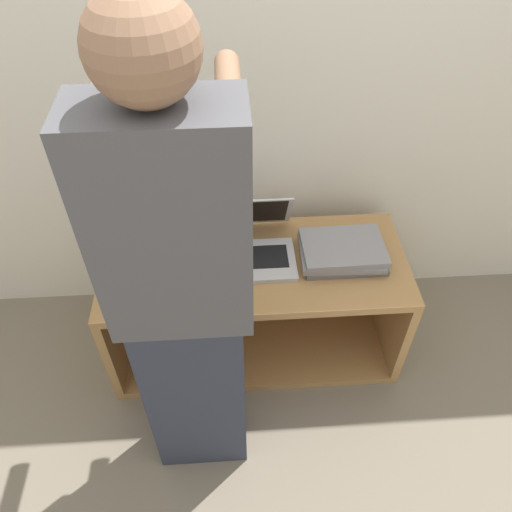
# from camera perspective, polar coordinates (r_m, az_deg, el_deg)

# --- Properties ---
(ground_plane) EXTENTS (12.00, 12.00, 0.00)m
(ground_plane) POSITION_cam_1_polar(r_m,az_deg,el_deg) (2.33, 0.32, -15.15)
(ground_plane) COLOR #756B5B
(wall_back) EXTENTS (8.00, 0.05, 2.40)m
(wall_back) POSITION_cam_1_polar(r_m,az_deg,el_deg) (1.99, -0.94, 20.62)
(wall_back) COLOR silver
(wall_back) RESTS_ON ground_plane
(cart) EXTENTS (1.26, 0.55, 0.55)m
(cart) POSITION_cam_1_polar(r_m,az_deg,el_deg) (2.29, -0.23, -4.49)
(cart) COLOR #A87A47
(cart) RESTS_ON ground_plane
(laptop_open) EXTENTS (0.33, 0.35, 0.23)m
(laptop_open) POSITION_cam_1_polar(r_m,az_deg,el_deg) (2.06, -0.26, 1.34)
(laptop_open) COLOR #B7B7BC
(laptop_open) RESTS_ON cart
(laptop_stack_left) EXTENTS (0.35, 0.26, 0.10)m
(laptop_stack_left) POSITION_cam_1_polar(r_m,az_deg,el_deg) (2.03, -10.51, -0.22)
(laptop_stack_left) COLOR #232326
(laptop_stack_left) RESTS_ON cart
(laptop_stack_right) EXTENTS (0.35, 0.25, 0.08)m
(laptop_stack_right) POSITION_cam_1_polar(r_m,az_deg,el_deg) (2.07, 9.84, 0.49)
(laptop_stack_right) COLOR slate
(laptop_stack_right) RESTS_ON cart
(person) EXTENTS (0.40, 0.54, 1.75)m
(person) POSITION_cam_1_polar(r_m,az_deg,el_deg) (1.49, -8.29, -5.20)
(person) COLOR #2D3342
(person) RESTS_ON ground_plane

